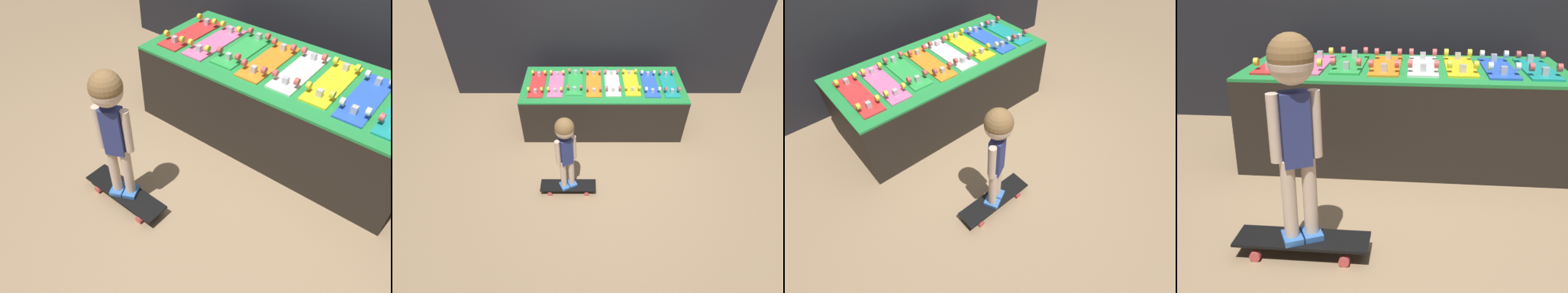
# 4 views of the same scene
# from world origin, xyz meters

# --- Properties ---
(ground_plane) EXTENTS (16.00, 16.00, 0.00)m
(ground_plane) POSITION_xyz_m (0.00, 0.00, 0.00)
(ground_plane) COLOR #9E7F5B
(display_rack) EXTENTS (2.20, 0.94, 0.67)m
(display_rack) POSITION_xyz_m (0.00, 0.62, 0.33)
(display_rack) COLOR black
(display_rack) RESTS_ON ground_plane
(skateboard_red_on_rack) EXTENTS (0.20, 0.66, 0.09)m
(skateboard_red_on_rack) POSITION_xyz_m (-0.90, 0.60, 0.68)
(skateboard_red_on_rack) COLOR red
(skateboard_red_on_rack) RESTS_ON display_rack
(skateboard_pink_on_rack) EXTENTS (0.20, 0.66, 0.09)m
(skateboard_pink_on_rack) POSITION_xyz_m (-0.64, 0.61, 0.68)
(skateboard_pink_on_rack) COLOR pink
(skateboard_pink_on_rack) RESTS_ON display_rack
(skateboard_green_on_rack) EXTENTS (0.20, 0.66, 0.09)m
(skateboard_green_on_rack) POSITION_xyz_m (-0.38, 0.65, 0.68)
(skateboard_green_on_rack) COLOR green
(skateboard_green_on_rack) RESTS_ON display_rack
(skateboard_orange_on_rack) EXTENTS (0.20, 0.66, 0.09)m
(skateboard_orange_on_rack) POSITION_xyz_m (-0.13, 0.62, 0.68)
(skateboard_orange_on_rack) COLOR orange
(skateboard_orange_on_rack) RESTS_ON display_rack
(skateboard_white_on_rack) EXTENTS (0.20, 0.66, 0.09)m
(skateboard_white_on_rack) POSITION_xyz_m (0.13, 0.63, 0.68)
(skateboard_white_on_rack) COLOR white
(skateboard_white_on_rack) RESTS_ON display_rack
(skateboard_yellow_on_rack) EXTENTS (0.20, 0.66, 0.09)m
(skateboard_yellow_on_rack) POSITION_xyz_m (0.38, 0.64, 0.68)
(skateboard_yellow_on_rack) COLOR yellow
(skateboard_yellow_on_rack) RESTS_ON display_rack
(skateboard_blue_on_rack) EXTENTS (0.20, 0.66, 0.09)m
(skateboard_blue_on_rack) POSITION_xyz_m (0.64, 0.61, 0.68)
(skateboard_blue_on_rack) COLOR blue
(skateboard_blue_on_rack) RESTS_ON display_rack
(skateboard_teal_on_rack) EXTENTS (0.20, 0.66, 0.09)m
(skateboard_teal_on_rack) POSITION_xyz_m (0.90, 0.60, 0.68)
(skateboard_teal_on_rack) COLOR teal
(skateboard_teal_on_rack) RESTS_ON display_rack
(skateboard_on_floor) EXTENTS (0.66, 0.19, 0.09)m
(skateboard_on_floor) POSITION_xyz_m (-0.44, -0.70, 0.07)
(skateboard_on_floor) COLOR black
(skateboard_on_floor) RESTS_ON ground_plane
(child) EXTENTS (0.22, 0.20, 0.99)m
(child) POSITION_xyz_m (-0.44, -0.70, 0.78)
(child) COLOR #3870C6
(child) RESTS_ON skateboard_on_floor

